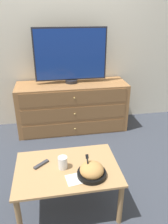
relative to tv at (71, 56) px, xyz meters
The scene contains 9 objects.
ground_plane 1.13m from the tv, 115.93° to the left, with size 12.00×12.00×0.00m, color #383D47.
wall_back 0.35m from the tv, 113.75° to the left, with size 12.00×0.05×2.60m.
dresser 0.74m from the tv, 88.69° to the right, with size 1.58×0.53×0.71m.
tv is the anchor object (origin of this frame).
coffee_table 1.70m from the tv, 98.31° to the right, with size 0.88×0.59×0.43m.
takeout_bowl 1.77m from the tv, 91.25° to the right, with size 0.24×0.24×0.18m.
drink_cup 1.66m from the tv, 99.67° to the right, with size 0.08×0.08×0.11m.
napkin 1.81m from the tv, 96.08° to the right, with size 0.15×0.15×0.00m.
remote_control 1.65m from the tv, 106.92° to the right, with size 0.13×0.12×0.02m.
Camera 1 is at (-0.22, -3.26, 1.65)m, focal length 35.00 mm.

